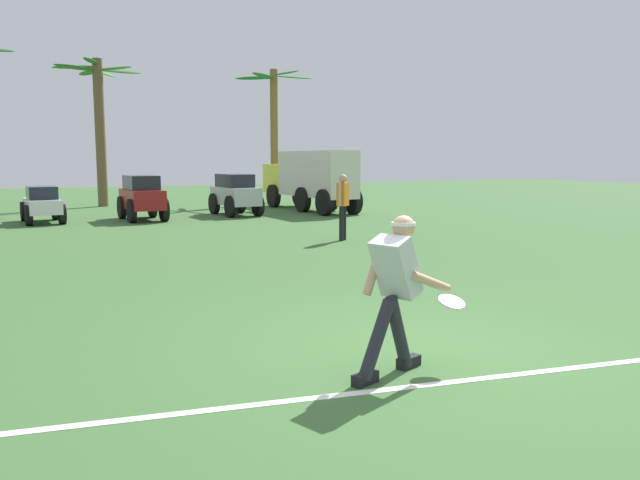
{
  "coord_description": "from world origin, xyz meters",
  "views": [
    {
      "loc": [
        -3.56,
        -5.05,
        1.92
      ],
      "look_at": [
        -0.22,
        1.99,
        0.9
      ],
      "focal_mm": 35.0,
      "sensor_mm": 36.0,
      "label": 1
    }
  ],
  "objects_px": {
    "palm_tree_far_right": "(274,124)",
    "parked_car_slot_c": "(142,196)",
    "teammate_near_sideline": "(343,201)",
    "frisbee_in_flight": "(452,302)",
    "palm_tree_right_of_centre": "(99,120)",
    "parked_car_slot_d": "(235,193)",
    "parked_car_slot_b": "(42,204)",
    "box_truck": "(309,177)",
    "frisbee_thrower": "(395,286)"
  },
  "relations": [
    {
      "from": "box_truck",
      "to": "frisbee_in_flight",
      "type": "bearing_deg",
      "value": -110.13
    },
    {
      "from": "frisbee_thrower",
      "to": "teammate_near_sideline",
      "type": "distance_m",
      "value": 9.22
    },
    {
      "from": "parked_car_slot_c",
      "to": "palm_tree_right_of_centre",
      "type": "xyz_separation_m",
      "value": [
        -0.46,
        6.53,
        2.71
      ]
    },
    {
      "from": "box_truck",
      "to": "palm_tree_far_right",
      "type": "distance_m",
      "value": 4.96
    },
    {
      "from": "parked_car_slot_c",
      "to": "palm_tree_right_of_centre",
      "type": "distance_m",
      "value": 7.08
    },
    {
      "from": "parked_car_slot_b",
      "to": "box_truck",
      "type": "height_order",
      "value": "box_truck"
    },
    {
      "from": "frisbee_thrower",
      "to": "teammate_near_sideline",
      "type": "height_order",
      "value": "teammate_near_sideline"
    },
    {
      "from": "frisbee_thrower",
      "to": "parked_car_slot_b",
      "type": "bearing_deg",
      "value": 98.74
    },
    {
      "from": "parked_car_slot_c",
      "to": "palm_tree_right_of_centre",
      "type": "relative_size",
      "value": 0.41
    },
    {
      "from": "frisbee_in_flight",
      "to": "palm_tree_right_of_centre",
      "type": "xyz_separation_m",
      "value": [
        -0.68,
        22.03,
        2.86
      ]
    },
    {
      "from": "teammate_near_sideline",
      "to": "palm_tree_right_of_centre",
      "type": "height_order",
      "value": "palm_tree_right_of_centre"
    },
    {
      "from": "teammate_near_sideline",
      "to": "frisbee_in_flight",
      "type": "bearing_deg",
      "value": -110.94
    },
    {
      "from": "parked_car_slot_d",
      "to": "palm_tree_far_right",
      "type": "height_order",
      "value": "palm_tree_far_right"
    },
    {
      "from": "parked_car_slot_c",
      "to": "parked_car_slot_d",
      "type": "bearing_deg",
      "value": 7.49
    },
    {
      "from": "parked_car_slot_d",
      "to": "palm_tree_right_of_centre",
      "type": "distance_m",
      "value": 7.62
    },
    {
      "from": "palm_tree_right_of_centre",
      "to": "parked_car_slot_c",
      "type": "bearing_deg",
      "value": -85.94
    },
    {
      "from": "parked_car_slot_b",
      "to": "box_truck",
      "type": "distance_m",
      "value": 9.23
    },
    {
      "from": "palm_tree_far_right",
      "to": "teammate_near_sideline",
      "type": "bearing_deg",
      "value": -104.27
    },
    {
      "from": "teammate_near_sideline",
      "to": "parked_car_slot_b",
      "type": "distance_m",
      "value": 9.83
    },
    {
      "from": "palm_tree_far_right",
      "to": "palm_tree_right_of_centre",
      "type": "bearing_deg",
      "value": 172.29
    },
    {
      "from": "frisbee_in_flight",
      "to": "palm_tree_right_of_centre",
      "type": "distance_m",
      "value": 22.23
    },
    {
      "from": "frisbee_in_flight",
      "to": "teammate_near_sideline",
      "type": "bearing_deg",
      "value": 69.06
    },
    {
      "from": "frisbee_thrower",
      "to": "box_truck",
      "type": "bearing_deg",
      "value": 67.97
    },
    {
      "from": "frisbee_thrower",
      "to": "parked_car_slot_b",
      "type": "relative_size",
      "value": 0.63
    },
    {
      "from": "teammate_near_sideline",
      "to": "palm_tree_far_right",
      "type": "height_order",
      "value": "palm_tree_far_right"
    },
    {
      "from": "palm_tree_right_of_centre",
      "to": "palm_tree_far_right",
      "type": "height_order",
      "value": "palm_tree_right_of_centre"
    },
    {
      "from": "parked_car_slot_d",
      "to": "palm_tree_far_right",
      "type": "xyz_separation_m",
      "value": [
        3.45,
        5.15,
        2.66
      ]
    },
    {
      "from": "frisbee_thrower",
      "to": "palm_tree_far_right",
      "type": "xyz_separation_m",
      "value": [
        7.07,
        21.09,
        2.61
      ]
    },
    {
      "from": "frisbee_in_flight",
      "to": "parked_car_slot_c",
      "type": "distance_m",
      "value": 15.5
    },
    {
      "from": "palm_tree_far_right",
      "to": "parked_car_slot_c",
      "type": "bearing_deg",
      "value": -140.06
    },
    {
      "from": "frisbee_thrower",
      "to": "box_truck",
      "type": "height_order",
      "value": "box_truck"
    },
    {
      "from": "frisbee_thrower",
      "to": "palm_tree_right_of_centre",
      "type": "relative_size",
      "value": 0.24
    },
    {
      "from": "parked_car_slot_d",
      "to": "palm_tree_right_of_centre",
      "type": "xyz_separation_m",
      "value": [
        -3.66,
        6.11,
        2.71
      ]
    },
    {
      "from": "teammate_near_sideline",
      "to": "parked_car_slot_c",
      "type": "bearing_deg",
      "value": 115.6
    },
    {
      "from": "teammate_near_sideline",
      "to": "palm_tree_right_of_centre",
      "type": "relative_size",
      "value": 0.27
    },
    {
      "from": "parked_car_slot_b",
      "to": "palm_tree_right_of_centre",
      "type": "xyz_separation_m",
      "value": [
        2.41,
        6.12,
        2.88
      ]
    },
    {
      "from": "frisbee_in_flight",
      "to": "palm_tree_far_right",
      "type": "xyz_separation_m",
      "value": [
        6.43,
        21.07,
        2.82
      ]
    },
    {
      "from": "palm_tree_right_of_centre",
      "to": "teammate_near_sideline",
      "type": "bearing_deg",
      "value": -74.14
    },
    {
      "from": "parked_car_slot_b",
      "to": "parked_car_slot_c",
      "type": "bearing_deg",
      "value": -8.09
    },
    {
      "from": "teammate_near_sideline",
      "to": "palm_tree_far_right",
      "type": "xyz_separation_m",
      "value": [
        3.23,
        12.7,
        2.47
      ]
    },
    {
      "from": "parked_car_slot_d",
      "to": "box_truck",
      "type": "bearing_deg",
      "value": 12.64
    },
    {
      "from": "parked_car_slot_b",
      "to": "palm_tree_right_of_centre",
      "type": "height_order",
      "value": "palm_tree_right_of_centre"
    },
    {
      "from": "parked_car_slot_c",
      "to": "parked_car_slot_d",
      "type": "xyz_separation_m",
      "value": [
        3.19,
        0.42,
        0.0
      ]
    },
    {
      "from": "parked_car_slot_b",
      "to": "frisbee_in_flight",
      "type": "bearing_deg",
      "value": -79.01
    },
    {
      "from": "teammate_near_sideline",
      "to": "box_truck",
      "type": "distance_m",
      "value": 8.75
    },
    {
      "from": "frisbee_thrower",
      "to": "parked_car_slot_d",
      "type": "relative_size",
      "value": 0.59
    },
    {
      "from": "frisbee_in_flight",
      "to": "box_truck",
      "type": "relative_size",
      "value": 0.05
    },
    {
      "from": "frisbee_in_flight",
      "to": "palm_tree_far_right",
      "type": "distance_m",
      "value": 22.21
    },
    {
      "from": "frisbee_thrower",
      "to": "parked_car_slot_d",
      "type": "distance_m",
      "value": 16.34
    },
    {
      "from": "frisbee_thrower",
      "to": "parked_car_slot_c",
      "type": "bearing_deg",
      "value": 88.44
    }
  ]
}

